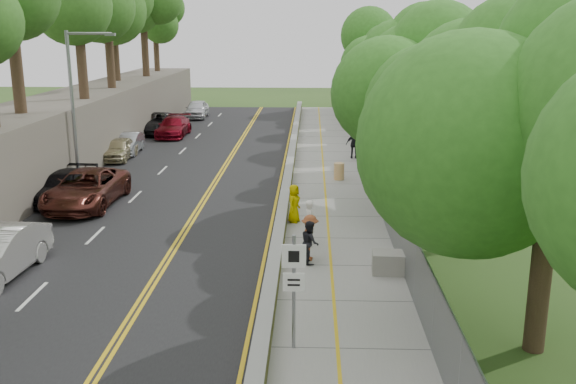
{
  "coord_description": "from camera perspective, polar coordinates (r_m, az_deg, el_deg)",
  "views": [
    {
      "loc": [
        1.46,
        -18.23,
        8.23
      ],
      "look_at": [
        0.5,
        8.0,
        1.4
      ],
      "focal_mm": 40.0,
      "sensor_mm": 36.0,
      "label": 1
    }
  ],
  "objects": [
    {
      "name": "rock_embankment",
      "position": [
        36.97,
        -21.86,
        3.83
      ],
      "size": [
        5.0,
        66.0,
        4.0
      ],
      "primitive_type": "cube",
      "color": "#595147",
      "rests_on": "ground"
    },
    {
      "name": "car_7",
      "position": [
        49.67,
        -10.14,
        5.73
      ],
      "size": [
        2.1,
        5.1,
        1.48
      ],
      "primitive_type": "imported",
      "rotation": [
        0.0,
        0.0,
        -0.01
      ],
      "color": "maroon",
      "rests_on": "road"
    },
    {
      "name": "car_6",
      "position": [
        51.55,
        -11.52,
        6.03
      ],
      "size": [
        2.77,
        5.68,
        1.56
      ],
      "primitive_type": "imported",
      "rotation": [
        0.0,
        0.0,
        -0.03
      ],
      "color": "black",
      "rests_on": "road"
    },
    {
      "name": "car_8",
      "position": [
        59.55,
        -8.11,
        7.31
      ],
      "size": [
        2.01,
        4.71,
        1.59
      ],
      "primitive_type": "imported",
      "rotation": [
        0.0,
        0.0,
        0.03
      ],
      "color": "silver",
      "rests_on": "road"
    },
    {
      "name": "trees_fenceside",
      "position": [
        33.71,
        11.82,
        12.19
      ],
      "size": [
        7.0,
        66.0,
        14.0
      ],
      "primitive_type": null,
      "color": "#398125",
      "rests_on": "ground"
    },
    {
      "name": "chainlink_fence",
      "position": [
        34.16,
        7.41,
        2.24
      ],
      "size": [
        0.04,
        66.0,
        2.0
      ],
      "primitive_type": "cube",
      "color": "slate",
      "rests_on": "ground"
    },
    {
      "name": "concrete_block",
      "position": [
        22.21,
        8.9,
        -6.21
      ],
      "size": [
        1.13,
        0.88,
        0.72
      ],
      "primitive_type": "cube",
      "rotation": [
        0.0,
        0.0,
        -0.06
      ],
      "color": "gray",
      "rests_on": "sidewalk"
    },
    {
      "name": "car_4",
      "position": [
        41.69,
        -14.79,
        3.72
      ],
      "size": [
        1.62,
        4.0,
        1.36
      ],
      "primitive_type": "imported",
      "rotation": [
        0.0,
        0.0,
        -0.0
      ],
      "color": "tan",
      "rests_on": "road"
    },
    {
      "name": "ground",
      "position": [
        20.05,
        -2.29,
        -9.65
      ],
      "size": [
        140.0,
        140.0,
        0.0
      ],
      "primitive_type": "plane",
      "color": "#33511E",
      "rests_on": "ground"
    },
    {
      "name": "construction_barrel",
      "position": [
        35.12,
        4.56,
        1.84
      ],
      "size": [
        0.56,
        0.56,
        0.92
      ],
      "primitive_type": "cylinder",
      "color": "orange",
      "rests_on": "sidewalk"
    },
    {
      "name": "jersey_barrier",
      "position": [
        34.18,
        0.01,
        1.17
      ],
      "size": [
        0.42,
        66.0,
        0.6
      ],
      "primitive_type": "cube",
      "color": "gold",
      "rests_on": "ground"
    },
    {
      "name": "painter_0",
      "position": [
        27.34,
        0.53,
        -1.02
      ],
      "size": [
        0.76,
        0.93,
        1.65
      ],
      "primitive_type": "imported",
      "rotation": [
        0.0,
        0.0,
        1.23
      ],
      "color": "#B9A300",
      "rests_on": "sidewalk"
    },
    {
      "name": "painter_3",
      "position": [
        22.97,
        1.97,
        -4.06
      ],
      "size": [
        0.75,
        1.15,
        1.67
      ],
      "primitive_type": "imported",
      "rotation": [
        0.0,
        0.0,
        1.44
      ],
      "color": "brown",
      "rests_on": "sidewalk"
    },
    {
      "name": "painter_1",
      "position": [
        24.52,
        1.98,
        -2.73
      ],
      "size": [
        0.54,
        0.72,
        1.77
      ],
      "primitive_type": "imported",
      "rotation": [
        0.0,
        0.0,
        1.77
      ],
      "color": "white",
      "rests_on": "sidewalk"
    },
    {
      "name": "streetlight",
      "position": [
        34.55,
        -18.28,
        7.9
      ],
      "size": [
        2.52,
        0.22,
        8.0
      ],
      "color": "gray",
      "rests_on": "ground"
    },
    {
      "name": "car_5",
      "position": [
        43.53,
        -14.06,
        4.21
      ],
      "size": [
        1.63,
        4.2,
        1.36
      ],
      "primitive_type": "imported",
      "rotation": [
        0.0,
        0.0,
        0.05
      ],
      "color": "#979A9E",
      "rests_on": "road"
    },
    {
      "name": "signpost",
      "position": [
        16.46,
        0.52,
        -7.79
      ],
      "size": [
        0.62,
        0.09,
        3.1
      ],
      "color": "gray",
      "rests_on": "sidewalk"
    },
    {
      "name": "painter_2",
      "position": [
        22.7,
        1.96,
        -4.47
      ],
      "size": [
        0.73,
        0.86,
        1.55
      ],
      "primitive_type": "imported",
      "rotation": [
        0.0,
        0.0,
        1.78
      ],
      "color": "black",
      "rests_on": "sidewalk"
    },
    {
      "name": "person_far",
      "position": [
        40.83,
        5.92,
        4.26
      ],
      "size": [
        1.08,
        0.45,
        1.83
      ],
      "primitive_type": "imported",
      "rotation": [
        0.0,
        0.0,
        3.13
      ],
      "color": "black",
      "rests_on": "sidewalk"
    },
    {
      "name": "car_2",
      "position": [
        31.3,
        -17.49,
        0.29
      ],
      "size": [
        2.86,
        6.0,
        1.65
      ],
      "primitive_type": "imported",
      "rotation": [
        0.0,
        0.0,
        -0.02
      ],
      "color": "#56251D",
      "rests_on": "road"
    },
    {
      "name": "car_3",
      "position": [
        32.62,
        -19.27,
        0.47
      ],
      "size": [
        2.18,
        4.88,
        1.39
      ],
      "primitive_type": "imported",
      "rotation": [
        0.0,
        0.0,
        -0.05
      ],
      "color": "black",
      "rests_on": "road"
    },
    {
      "name": "sidewalk",
      "position": [
        34.25,
        3.86,
        0.69
      ],
      "size": [
        4.2,
        66.0,
        0.05
      ],
      "primitive_type": "cube",
      "color": "gray",
      "rests_on": "ground"
    },
    {
      "name": "road",
      "position": [
        34.91,
        -9.3,
        0.79
      ],
      "size": [
        11.2,
        66.0,
        0.04
      ],
      "primitive_type": "cube",
      "color": "black",
      "rests_on": "ground"
    }
  ]
}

